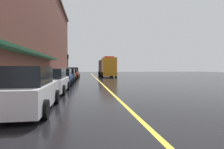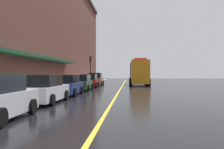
{
  "view_description": "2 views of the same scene",
  "coord_description": "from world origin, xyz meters",
  "px_view_note": "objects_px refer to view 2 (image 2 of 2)",
  "views": [
    {
      "loc": [
        -1.7,
        -3.38,
        1.64
      ],
      "look_at": [
        1.0,
        15.09,
        1.0
      ],
      "focal_mm": 28.92,
      "sensor_mm": 36.0,
      "label": 1
    },
    {
      "loc": [
        1.02,
        -4.74,
        1.71
      ],
      "look_at": [
        -1.13,
        24.99,
        1.57
      ],
      "focal_mm": 39.25,
      "sensor_mm": 36.0,
      "label": 2
    }
  ],
  "objects_px": {
    "parked_car_4": "(89,81)",
    "parking_meter_2": "(12,85)",
    "parked_car_2": "(67,86)",
    "traffic_light_near": "(91,64)",
    "utility_truck": "(139,73)",
    "parking_meter_3": "(75,79)",
    "parking_meter_0": "(52,81)",
    "parked_car_5": "(96,79)",
    "parked_car_3": "(81,83)",
    "parked_car_1": "(43,90)"
  },
  "relations": [
    {
      "from": "parked_car_4",
      "to": "parking_meter_2",
      "type": "distance_m",
      "value": 17.38
    },
    {
      "from": "parked_car_2",
      "to": "traffic_light_near",
      "type": "height_order",
      "value": "traffic_light_near"
    },
    {
      "from": "parking_meter_2",
      "to": "parked_car_4",
      "type": "bearing_deg",
      "value": 85.46
    },
    {
      "from": "parked_car_2",
      "to": "parking_meter_2",
      "type": "relative_size",
      "value": 3.17
    },
    {
      "from": "utility_truck",
      "to": "traffic_light_near",
      "type": "bearing_deg",
      "value": -112.36
    },
    {
      "from": "parking_meter_2",
      "to": "parking_meter_3",
      "type": "distance_m",
      "value": 15.34
    },
    {
      "from": "utility_truck",
      "to": "parking_meter_2",
      "type": "bearing_deg",
      "value": -19.68
    },
    {
      "from": "parking_meter_2",
      "to": "parking_meter_0",
      "type": "bearing_deg",
      "value": 90.0
    },
    {
      "from": "parked_car_5",
      "to": "traffic_light_near",
      "type": "distance_m",
      "value": 4.82
    },
    {
      "from": "parking_meter_0",
      "to": "parking_meter_2",
      "type": "height_order",
      "value": "same"
    },
    {
      "from": "parked_car_2",
      "to": "parking_meter_0",
      "type": "xyz_separation_m",
      "value": [
        -1.42,
        0.67,
        0.31
      ]
    },
    {
      "from": "parked_car_3",
      "to": "parked_car_5",
      "type": "relative_size",
      "value": 1.03
    },
    {
      "from": "parked_car_1",
      "to": "parking_meter_0",
      "type": "xyz_separation_m",
      "value": [
        -1.36,
        5.73,
        0.29
      ]
    },
    {
      "from": "traffic_light_near",
      "to": "parking_meter_0",
      "type": "bearing_deg",
      "value": -90.18
    },
    {
      "from": "parking_meter_0",
      "to": "traffic_light_near",
      "type": "height_order",
      "value": "traffic_light_near"
    },
    {
      "from": "parked_car_2",
      "to": "parked_car_5",
      "type": "distance_m",
      "value": 16.22
    },
    {
      "from": "parked_car_5",
      "to": "parking_meter_0",
      "type": "xyz_separation_m",
      "value": [
        -1.47,
        -15.55,
        0.22
      ]
    },
    {
      "from": "parked_car_1",
      "to": "utility_truck",
      "type": "bearing_deg",
      "value": -15.54
    },
    {
      "from": "parked_car_3",
      "to": "parked_car_4",
      "type": "height_order",
      "value": "parked_car_4"
    },
    {
      "from": "parked_car_4",
      "to": "utility_truck",
      "type": "xyz_separation_m",
      "value": [
        6.35,
        6.1,
        1.04
      ]
    },
    {
      "from": "parking_meter_2",
      "to": "traffic_light_near",
      "type": "xyz_separation_m",
      "value": [
        0.06,
        26.36,
        2.1
      ]
    },
    {
      "from": "parked_car_5",
      "to": "parking_meter_3",
      "type": "bearing_deg",
      "value": 167.7
    },
    {
      "from": "parked_car_4",
      "to": "traffic_light_near",
      "type": "relative_size",
      "value": 1.0
    },
    {
      "from": "utility_truck",
      "to": "parking_meter_0",
      "type": "height_order",
      "value": "utility_truck"
    },
    {
      "from": "parked_car_1",
      "to": "parked_car_2",
      "type": "bearing_deg",
      "value": -0.33
    },
    {
      "from": "parked_car_5",
      "to": "traffic_light_near",
      "type": "height_order",
      "value": "traffic_light_near"
    },
    {
      "from": "parked_car_5",
      "to": "parking_meter_3",
      "type": "xyz_separation_m",
      "value": [
        -1.47,
        -7.04,
        0.22
      ]
    },
    {
      "from": "utility_truck",
      "to": "parking_meter_3",
      "type": "bearing_deg",
      "value": -45.12
    },
    {
      "from": "parking_meter_2",
      "to": "traffic_light_near",
      "type": "relative_size",
      "value": 0.31
    },
    {
      "from": "parked_car_3",
      "to": "parked_car_5",
      "type": "height_order",
      "value": "parked_car_5"
    },
    {
      "from": "parked_car_3",
      "to": "utility_truck",
      "type": "bearing_deg",
      "value": -29.63
    },
    {
      "from": "parked_car_3",
      "to": "parking_meter_3",
      "type": "xyz_separation_m",
      "value": [
        -1.44,
        3.37,
        0.31
      ]
    },
    {
      "from": "utility_truck",
      "to": "parking_meter_0",
      "type": "distance_m",
      "value": 18.32
    },
    {
      "from": "parking_meter_2",
      "to": "traffic_light_near",
      "type": "height_order",
      "value": "traffic_light_near"
    },
    {
      "from": "parked_car_2",
      "to": "parking_meter_3",
      "type": "height_order",
      "value": "parked_car_2"
    },
    {
      "from": "parked_car_2",
      "to": "parked_car_3",
      "type": "distance_m",
      "value": 5.81
    },
    {
      "from": "parked_car_3",
      "to": "parked_car_4",
      "type": "distance_m",
      "value": 5.36
    },
    {
      "from": "traffic_light_near",
      "to": "parked_car_2",
      "type": "bearing_deg",
      "value": -86.14
    },
    {
      "from": "utility_truck",
      "to": "parked_car_4",
      "type": "bearing_deg",
      "value": -47.59
    },
    {
      "from": "parked_car_3",
      "to": "parking_meter_2",
      "type": "height_order",
      "value": "parked_car_3"
    },
    {
      "from": "parked_car_4",
      "to": "utility_truck",
      "type": "height_order",
      "value": "utility_truck"
    },
    {
      "from": "parking_meter_0",
      "to": "traffic_light_near",
      "type": "xyz_separation_m",
      "value": [
        0.06,
        19.53,
        2.1
      ]
    },
    {
      "from": "parking_meter_0",
      "to": "parking_meter_3",
      "type": "relative_size",
      "value": 1.0
    },
    {
      "from": "parking_meter_0",
      "to": "parking_meter_2",
      "type": "distance_m",
      "value": 6.83
    },
    {
      "from": "parking_meter_0",
      "to": "utility_truck",
      "type": "bearing_deg",
      "value": 65.03
    },
    {
      "from": "parked_car_2",
      "to": "traffic_light_near",
      "type": "xyz_separation_m",
      "value": [
        -1.36,
        20.2,
        2.4
      ]
    },
    {
      "from": "parked_car_1",
      "to": "parked_car_5",
      "type": "bearing_deg",
      "value": 0.07
    },
    {
      "from": "parking_meter_0",
      "to": "parking_meter_3",
      "type": "bearing_deg",
      "value": 90.0
    },
    {
      "from": "parked_car_4",
      "to": "parked_car_1",
      "type": "bearing_deg",
      "value": 178.71
    },
    {
      "from": "parked_car_1",
      "to": "parked_car_2",
      "type": "distance_m",
      "value": 5.07
    }
  ]
}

